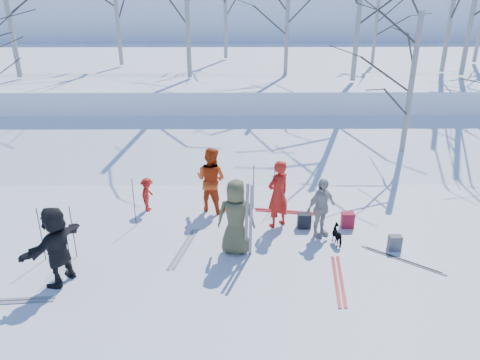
{
  "coord_description": "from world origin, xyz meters",
  "views": [
    {
      "loc": [
        -0.09,
        -9.5,
        6.03
      ],
      "look_at": [
        0.0,
        1.5,
        1.3
      ],
      "focal_mm": 35.0,
      "sensor_mm": 36.0,
      "label": 1
    }
  ],
  "objects_px": {
    "backpack_grey": "(395,243)",
    "skier_redor_behind": "(211,179)",
    "skier_cream_east": "(321,208)",
    "dog": "(338,235)",
    "skier_olive_center": "(236,217)",
    "skier_red_north": "(278,194)",
    "backpack_dark": "(304,221)",
    "backpack_red": "(348,220)",
    "skier_grey_west": "(57,246)",
    "skier_red_seated": "(148,194)"
  },
  "relations": [
    {
      "from": "skier_red_north",
      "to": "skier_redor_behind",
      "type": "height_order",
      "value": "skier_redor_behind"
    },
    {
      "from": "backpack_red",
      "to": "backpack_dark",
      "type": "bearing_deg",
      "value": -179.98
    },
    {
      "from": "skier_redor_behind",
      "to": "backpack_grey",
      "type": "distance_m",
      "value": 5.08
    },
    {
      "from": "backpack_grey",
      "to": "skier_redor_behind",
      "type": "bearing_deg",
      "value": 153.99
    },
    {
      "from": "dog",
      "to": "backpack_grey",
      "type": "height_order",
      "value": "dog"
    },
    {
      "from": "skier_red_north",
      "to": "backpack_red",
      "type": "height_order",
      "value": "skier_red_north"
    },
    {
      "from": "backpack_grey",
      "to": "skier_grey_west",
      "type": "bearing_deg",
      "value": -170.85
    },
    {
      "from": "skier_redor_behind",
      "to": "skier_grey_west",
      "type": "bearing_deg",
      "value": 76.48
    },
    {
      "from": "backpack_red",
      "to": "backpack_dark",
      "type": "distance_m",
      "value": 1.14
    },
    {
      "from": "skier_cream_east",
      "to": "skier_grey_west",
      "type": "relative_size",
      "value": 0.88
    },
    {
      "from": "skier_red_seated",
      "to": "backpack_red",
      "type": "relative_size",
      "value": 2.34
    },
    {
      "from": "dog",
      "to": "backpack_red",
      "type": "xyz_separation_m",
      "value": [
        0.41,
        0.83,
        -0.03
      ]
    },
    {
      "from": "skier_redor_behind",
      "to": "skier_cream_east",
      "type": "relative_size",
      "value": 1.19
    },
    {
      "from": "skier_red_north",
      "to": "backpack_red",
      "type": "bearing_deg",
      "value": 139.54
    },
    {
      "from": "dog",
      "to": "backpack_grey",
      "type": "relative_size",
      "value": 1.47
    },
    {
      "from": "skier_olive_center",
      "to": "skier_red_north",
      "type": "xyz_separation_m",
      "value": [
        1.09,
        1.29,
        -0.01
      ]
    },
    {
      "from": "skier_red_north",
      "to": "skier_red_seated",
      "type": "height_order",
      "value": "skier_red_north"
    },
    {
      "from": "skier_redor_behind",
      "to": "skier_cream_east",
      "type": "xyz_separation_m",
      "value": [
        2.82,
        -1.49,
        -0.15
      ]
    },
    {
      "from": "skier_grey_west",
      "to": "backpack_dark",
      "type": "xyz_separation_m",
      "value": [
        5.56,
        2.35,
        -0.69
      ]
    },
    {
      "from": "skier_cream_east",
      "to": "skier_grey_west",
      "type": "distance_m",
      "value": 6.2
    },
    {
      "from": "skier_redor_behind",
      "to": "skier_cream_east",
      "type": "distance_m",
      "value": 3.19
    },
    {
      "from": "backpack_grey",
      "to": "skier_red_seated",
      "type": "bearing_deg",
      "value": 161.06
    },
    {
      "from": "skier_red_north",
      "to": "backpack_dark",
      "type": "distance_m",
      "value": 1.01
    },
    {
      "from": "skier_grey_west",
      "to": "dog",
      "type": "xyz_separation_m",
      "value": [
        6.29,
        1.52,
        -0.66
      ]
    },
    {
      "from": "skier_red_north",
      "to": "dog",
      "type": "xyz_separation_m",
      "value": [
        1.43,
        -0.95,
        -0.68
      ]
    },
    {
      "from": "backpack_dark",
      "to": "backpack_grey",
      "type": "bearing_deg",
      "value": -29.02
    },
    {
      "from": "skier_cream_east",
      "to": "skier_red_north",
      "type": "bearing_deg",
      "value": 117.52
    },
    {
      "from": "skier_red_north",
      "to": "skier_cream_east",
      "type": "relative_size",
      "value": 1.18
    },
    {
      "from": "skier_red_north",
      "to": "skier_red_seated",
      "type": "xyz_separation_m",
      "value": [
        -3.57,
        0.91,
        -0.43
      ]
    },
    {
      "from": "skier_grey_west",
      "to": "skier_redor_behind",
      "type": "bearing_deg",
      "value": 162.73
    },
    {
      "from": "skier_olive_center",
      "to": "dog",
      "type": "xyz_separation_m",
      "value": [
        2.53,
        0.34,
        -0.69
      ]
    },
    {
      "from": "skier_redor_behind",
      "to": "skier_red_seated",
      "type": "height_order",
      "value": "skier_redor_behind"
    },
    {
      "from": "skier_redor_behind",
      "to": "backpack_red",
      "type": "distance_m",
      "value": 3.85
    },
    {
      "from": "skier_red_seated",
      "to": "backpack_grey",
      "type": "bearing_deg",
      "value": -100.54
    },
    {
      "from": "skier_olive_center",
      "to": "dog",
      "type": "distance_m",
      "value": 2.64
    },
    {
      "from": "backpack_red",
      "to": "backpack_dark",
      "type": "height_order",
      "value": "backpack_red"
    },
    {
      "from": "skier_red_north",
      "to": "backpack_dark",
      "type": "xyz_separation_m",
      "value": [
        0.7,
        -0.12,
        -0.72
      ]
    },
    {
      "from": "skier_redor_behind",
      "to": "dog",
      "type": "bearing_deg",
      "value": 177.66
    },
    {
      "from": "skier_olive_center",
      "to": "backpack_dark",
      "type": "bearing_deg",
      "value": -140.64
    },
    {
      "from": "skier_red_north",
      "to": "backpack_grey",
      "type": "distance_m",
      "value": 3.1
    },
    {
      "from": "dog",
      "to": "backpack_red",
      "type": "relative_size",
      "value": 1.33
    },
    {
      "from": "dog",
      "to": "backpack_dark",
      "type": "height_order",
      "value": "dog"
    },
    {
      "from": "skier_olive_center",
      "to": "skier_cream_east",
      "type": "distance_m",
      "value": 2.26
    },
    {
      "from": "backpack_red",
      "to": "skier_cream_east",
      "type": "bearing_deg",
      "value": -153.29
    },
    {
      "from": "skier_olive_center",
      "to": "skier_cream_east",
      "type": "bearing_deg",
      "value": -154.03
    },
    {
      "from": "skier_olive_center",
      "to": "backpack_red",
      "type": "distance_m",
      "value": 3.24
    },
    {
      "from": "backpack_grey",
      "to": "skier_cream_east",
      "type": "bearing_deg",
      "value": 157.07
    },
    {
      "from": "skier_red_north",
      "to": "skier_red_seated",
      "type": "relative_size",
      "value": 1.87
    },
    {
      "from": "skier_red_north",
      "to": "skier_grey_west",
      "type": "distance_m",
      "value": 5.45
    },
    {
      "from": "skier_red_seated",
      "to": "backpack_dark",
      "type": "relative_size",
      "value": 2.46
    }
  ]
}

